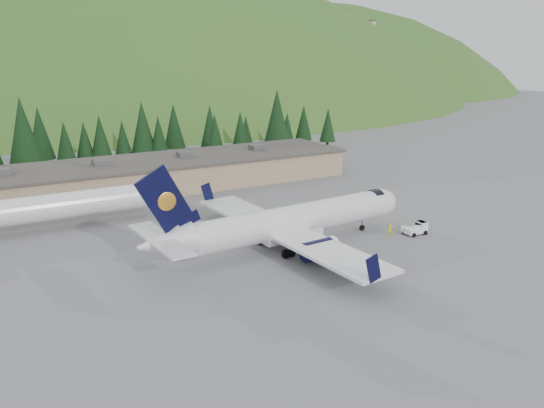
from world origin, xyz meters
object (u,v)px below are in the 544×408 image
(baggage_tug_a, at_px, (417,229))
(ramp_worker, at_px, (390,229))
(airliner, at_px, (289,222))
(terminal_building, at_px, (159,173))
(baggage_tug_b, at_px, (413,229))
(second_airliner, at_px, (54,206))

(baggage_tug_a, xyz_separation_m, ramp_worker, (-3.66, 1.31, 0.11))
(airliner, relative_size, baggage_tug_a, 12.04)
(airliner, distance_m, terminal_building, 38.27)
(baggage_tug_a, bearing_deg, airliner, 168.22)
(baggage_tug_b, bearing_deg, second_airliner, -168.39)
(second_airliner, relative_size, baggage_tug_a, 8.93)
(airliner, distance_m, baggage_tug_a, 18.29)
(second_airliner, relative_size, ramp_worker, 16.37)
(airliner, distance_m, ramp_worker, 14.46)
(airliner, xyz_separation_m, second_airliner, (-23.84, 22.07, 0.05))
(ramp_worker, bearing_deg, terminal_building, -65.45)
(airliner, bearing_deg, ramp_worker, -14.72)
(baggage_tug_b, distance_m, terminal_building, 46.79)
(second_airliner, distance_m, baggage_tug_b, 48.54)
(airliner, xyz_separation_m, baggage_tug_b, (17.27, -3.60, -2.66))
(baggage_tug_b, bearing_deg, terminal_building, 160.55)
(second_airliner, relative_size, terminal_building, 0.39)
(baggage_tug_b, bearing_deg, baggage_tug_a, -8.87)
(second_airliner, distance_m, baggage_tug_a, 49.11)
(terminal_building, bearing_deg, airliner, -84.11)
(second_airliner, bearing_deg, airliner, -42.78)
(airliner, height_order, second_airliner, airliner)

